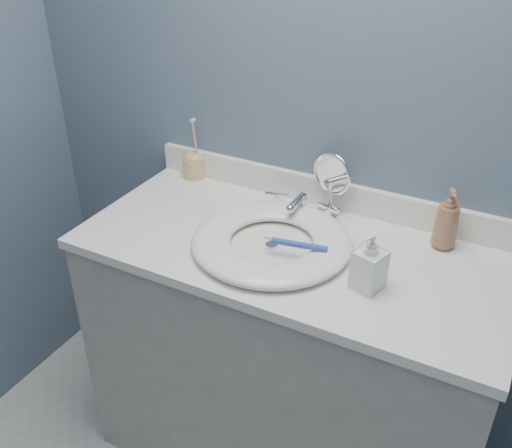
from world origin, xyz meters
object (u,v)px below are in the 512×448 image
Objects in this scene: soap_bottle_clear at (370,261)px; soap_bottle_amber at (447,219)px; toothbrush_holder at (194,164)px; makeup_mirror at (331,181)px.

soap_bottle_amber is at bearing 81.45° from soap_bottle_clear.
toothbrush_holder reaches higher than soap_bottle_amber.
makeup_mirror is 0.35m from soap_bottle_amber.
soap_bottle_clear is 0.80m from toothbrush_holder.
makeup_mirror is 0.51m from toothbrush_holder.
makeup_mirror is at bearing -1.65° from toothbrush_holder.
soap_bottle_amber is 0.31m from soap_bottle_clear.
toothbrush_holder reaches higher than makeup_mirror.
toothbrush_holder is (-0.73, 0.32, -0.03)m from soap_bottle_clear.
toothbrush_holder is at bearing 172.31° from soap_bottle_clear.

